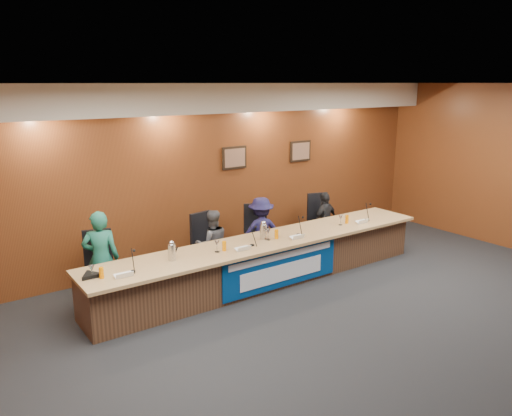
{
  "coord_description": "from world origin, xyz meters",
  "views": [
    {
      "loc": [
        -4.58,
        -3.81,
        3.21
      ],
      "look_at": [
        -0.02,
        2.67,
        1.21
      ],
      "focal_mm": 35.0,
      "sensor_mm": 36.0,
      "label": 1
    }
  ],
  "objects_px": {
    "office_chair_b": "(209,249)",
    "speakerphone": "(91,275)",
    "dais_body": "(266,262)",
    "panelist_c": "(261,232)",
    "office_chair_d": "(321,225)",
    "panelist_a": "(101,259)",
    "carafe_mid": "(263,232)",
    "panelist_d": "(325,221)",
    "banner": "(282,268)",
    "office_chair_c": "(258,238)",
    "carafe_left": "(172,252)",
    "office_chair_a": "(100,272)",
    "panelist_b": "(212,244)"
  },
  "relations": [
    {
      "from": "panelist_c",
      "to": "office_chair_a",
      "type": "xyz_separation_m",
      "value": [
        -2.87,
        0.1,
        -0.15
      ]
    },
    {
      "from": "panelist_b",
      "to": "panelist_d",
      "type": "xyz_separation_m",
      "value": [
        2.55,
        0.0,
        -0.01
      ]
    },
    {
      "from": "office_chair_b",
      "to": "panelist_a",
      "type": "bearing_deg",
      "value": 173.54
    },
    {
      "from": "office_chair_a",
      "to": "carafe_mid",
      "type": "xyz_separation_m",
      "value": [
        2.43,
        -0.78,
        0.39
      ]
    },
    {
      "from": "panelist_c",
      "to": "carafe_mid",
      "type": "height_order",
      "value": "panelist_c"
    },
    {
      "from": "banner",
      "to": "carafe_mid",
      "type": "xyz_separation_m",
      "value": [
        -0.05,
        0.44,
        0.49
      ]
    },
    {
      "from": "banner",
      "to": "panelist_c",
      "type": "xyz_separation_m",
      "value": [
        0.39,
        1.11,
        0.25
      ]
    },
    {
      "from": "office_chair_b",
      "to": "office_chair_d",
      "type": "distance_m",
      "value": 2.55
    },
    {
      "from": "panelist_c",
      "to": "carafe_mid",
      "type": "relative_size",
      "value": 5.17
    },
    {
      "from": "banner",
      "to": "panelist_a",
      "type": "relative_size",
      "value": 1.53
    },
    {
      "from": "office_chair_d",
      "to": "panelist_a",
      "type": "bearing_deg",
      "value": -160.79
    },
    {
      "from": "speakerphone",
      "to": "banner",
      "type": "bearing_deg",
      "value": -8.17
    },
    {
      "from": "panelist_d",
      "to": "carafe_left",
      "type": "relative_size",
      "value": 4.84
    },
    {
      "from": "panelist_c",
      "to": "banner",
      "type": "bearing_deg",
      "value": 89.59
    },
    {
      "from": "panelist_a",
      "to": "office_chair_b",
      "type": "distance_m",
      "value": 1.88
    },
    {
      "from": "panelist_d",
      "to": "office_chair_b",
      "type": "relative_size",
      "value": 2.4
    },
    {
      "from": "dais_body",
      "to": "carafe_mid",
      "type": "xyz_separation_m",
      "value": [
        -0.05,
        0.02,
        0.52
      ]
    },
    {
      "from": "office_chair_b",
      "to": "panelist_c",
      "type": "bearing_deg",
      "value": -15.21
    },
    {
      "from": "office_chair_c",
      "to": "carafe_left",
      "type": "relative_size",
      "value": 2.01
    },
    {
      "from": "office_chair_c",
      "to": "banner",
      "type": "bearing_deg",
      "value": -84.68
    },
    {
      "from": "dais_body",
      "to": "office_chair_b",
      "type": "distance_m",
      "value": 1.02
    },
    {
      "from": "carafe_left",
      "to": "panelist_a",
      "type": "bearing_deg",
      "value": 136.39
    },
    {
      "from": "panelist_b",
      "to": "carafe_left",
      "type": "relative_size",
      "value": 4.91
    },
    {
      "from": "banner",
      "to": "panelist_d",
      "type": "relative_size",
      "value": 1.91
    },
    {
      "from": "carafe_left",
      "to": "panelist_d",
      "type": "bearing_deg",
      "value": 11.54
    },
    {
      "from": "banner",
      "to": "panelist_c",
      "type": "bearing_deg",
      "value": 70.7
    },
    {
      "from": "office_chair_d",
      "to": "panelist_b",
      "type": "bearing_deg",
      "value": -159.84
    },
    {
      "from": "dais_body",
      "to": "panelist_a",
      "type": "relative_size",
      "value": 4.18
    },
    {
      "from": "dais_body",
      "to": "panelist_d",
      "type": "height_order",
      "value": "panelist_d"
    },
    {
      "from": "banner",
      "to": "office_chair_b",
      "type": "height_order",
      "value": "banner"
    },
    {
      "from": "carafe_mid",
      "to": "speakerphone",
      "type": "bearing_deg",
      "value": -179.44
    },
    {
      "from": "office_chair_c",
      "to": "speakerphone",
      "type": "distance_m",
      "value": 3.35
    },
    {
      "from": "banner",
      "to": "office_chair_d",
      "type": "relative_size",
      "value": 4.58
    },
    {
      "from": "panelist_d",
      "to": "panelist_a",
      "type": "bearing_deg",
      "value": -10.31
    },
    {
      "from": "banner",
      "to": "office_chair_b",
      "type": "xyz_separation_m",
      "value": [
        -0.62,
        1.21,
        0.1
      ]
    },
    {
      "from": "panelist_c",
      "to": "office_chair_d",
      "type": "bearing_deg",
      "value": -157.4
    },
    {
      "from": "dais_body",
      "to": "office_chair_a",
      "type": "relative_size",
      "value": 12.5
    },
    {
      "from": "panelist_d",
      "to": "office_chair_b",
      "type": "xyz_separation_m",
      "value": [
        -2.55,
        0.1,
        -0.1
      ]
    },
    {
      "from": "office_chair_c",
      "to": "speakerphone",
      "type": "bearing_deg",
      "value": -142.89
    },
    {
      "from": "office_chair_b",
      "to": "office_chair_c",
      "type": "xyz_separation_m",
      "value": [
        1.01,
        0.0,
        0.0
      ]
    },
    {
      "from": "carafe_left",
      "to": "carafe_mid",
      "type": "relative_size",
      "value": 0.98
    },
    {
      "from": "panelist_b",
      "to": "panelist_d",
      "type": "relative_size",
      "value": 1.02
    },
    {
      "from": "panelist_a",
      "to": "panelist_b",
      "type": "bearing_deg",
      "value": -156.86
    },
    {
      "from": "dais_body",
      "to": "panelist_c",
      "type": "relative_size",
      "value": 4.79
    },
    {
      "from": "carafe_mid",
      "to": "speakerphone",
      "type": "height_order",
      "value": "carafe_mid"
    },
    {
      "from": "panelist_c",
      "to": "carafe_mid",
      "type": "bearing_deg",
      "value": 75.83
    },
    {
      "from": "office_chair_b",
      "to": "office_chair_a",
      "type": "bearing_deg",
      "value": 170.47
    },
    {
      "from": "office_chair_b",
      "to": "speakerphone",
      "type": "height_order",
      "value": "speakerphone"
    },
    {
      "from": "banner",
      "to": "carafe_left",
      "type": "xyz_separation_m",
      "value": [
        -1.7,
        0.37,
        0.49
      ]
    },
    {
      "from": "speakerphone",
      "to": "dais_body",
      "type": "bearing_deg",
      "value": 0.13
    }
  ]
}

